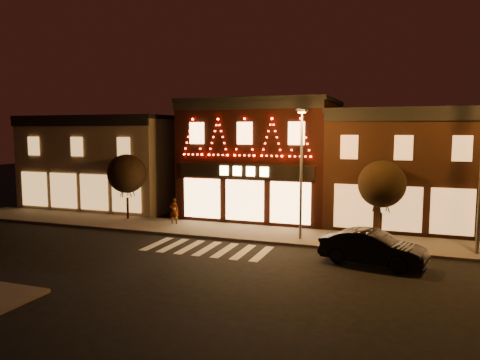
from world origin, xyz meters
The scene contains 10 objects.
ground centered at (0.00, 0.00, 0.00)m, with size 120.00×120.00×0.00m, color black.
sidewalk_far centered at (2.00, 8.00, 0.07)m, with size 44.00×4.00×0.15m, color #47423D.
building_left centered at (-13.00, 13.99, 3.66)m, with size 12.20×8.28×7.30m.
building_pulp centered at (0.00, 13.98, 4.16)m, with size 10.20×8.34×8.30m.
building_right_a centered at (9.50, 13.99, 3.76)m, with size 9.20×8.28×7.50m.
streetlamp_mid centered at (4.28, 7.05, 4.36)m, with size 0.60×1.64×7.17m.
tree_left centered at (-8.20, 9.06, 3.24)m, with size 2.64×2.64×4.42m.
tree_right centered at (8.44, 8.85, 3.21)m, with size 2.62×2.62×4.37m.
dark_sedan centered at (8.33, 4.00, 0.78)m, with size 1.66×4.76×1.57m, color black.
pedestrian centered at (-4.38, 8.61, 0.99)m, with size 0.61×0.40×1.68m, color gray.
Camera 1 is at (9.51, -17.39, 6.14)m, focal length 34.11 mm.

